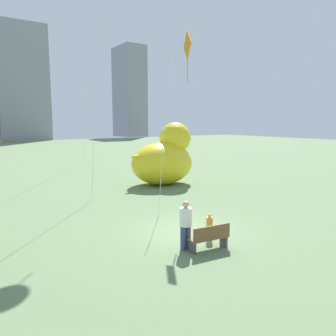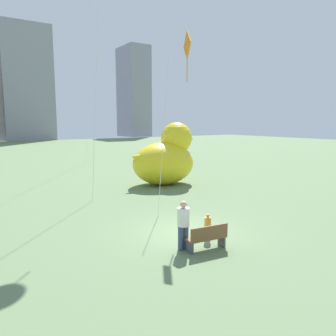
{
  "view_description": "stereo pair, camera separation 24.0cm",
  "coord_description": "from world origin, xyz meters",
  "views": [
    {
      "loc": [
        -7.86,
        -10.18,
        4.43
      ],
      "look_at": [
        1.45,
        3.57,
        2.06
      ],
      "focal_mm": 35.28,
      "sensor_mm": 36.0,
      "label": 1
    },
    {
      "loc": [
        -7.66,
        -10.32,
        4.43
      ],
      "look_at": [
        1.45,
        3.57,
        2.06
      ],
      "focal_mm": 35.28,
      "sensor_mm": 36.0,
      "label": 2
    }
  ],
  "objects": [
    {
      "name": "park_bench",
      "position": [
        -0.54,
        -1.95,
        0.47
      ],
      "size": [
        1.52,
        0.61,
        0.9
      ],
      "color": "brown",
      "rests_on": "ground"
    },
    {
      "name": "ground_plane",
      "position": [
        0.0,
        0.0,
        0.0
      ],
      "size": [
        140.0,
        140.0,
        0.0
      ],
      "primitive_type": "plane",
      "color": "#627B52"
    },
    {
      "name": "giant_inflatable_duck",
      "position": [
        4.85,
        9.02,
        1.85
      ],
      "size": [
        5.25,
        3.37,
        4.35
      ],
      "color": "yellow",
      "rests_on": "ground"
    },
    {
      "name": "person_adult",
      "position": [
        -1.2,
        -1.43,
        0.95
      ],
      "size": [
        0.42,
        0.42,
        1.73
      ],
      "color": "#38476B",
      "rests_on": "ground"
    },
    {
      "name": "kite_orange",
      "position": [
        1.7,
        2.45,
        7.64
      ],
      "size": [
        1.88,
        2.21,
        8.56
      ],
      "color": "silver",
      "rests_on": "ground"
    },
    {
      "name": "person_child",
      "position": [
        0.12,
        -1.16,
        0.55
      ],
      "size": [
        0.25,
        0.25,
        1.01
      ],
      "color": "silver",
      "rests_on": "ground"
    }
  ]
}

